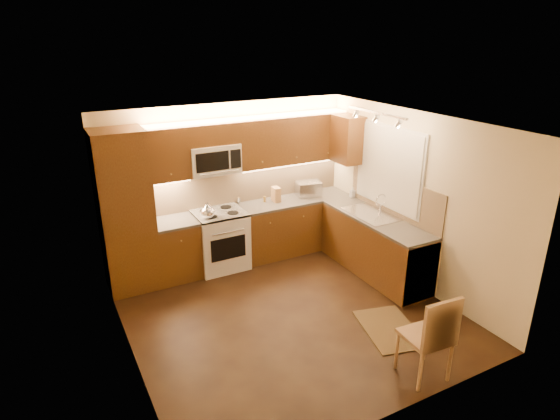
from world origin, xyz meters
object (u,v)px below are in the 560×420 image
knife_block (276,194)px  soap_bottle (353,192)px  sink (371,210)px  kettle (208,210)px  stove (220,240)px  toaster_oven (308,189)px  microwave (213,159)px  dining_chair (426,334)px

knife_block → soap_bottle: knife_block is taller
sink → kettle: size_ratio=3.52×
stove → knife_block: size_ratio=3.89×
toaster_oven → soap_bottle: toaster_oven is taller
knife_block → soap_bottle: size_ratio=1.42×
stove → sink: sink is taller
microwave → soap_bottle: 2.40m
microwave → soap_bottle: size_ratio=4.56×
soap_bottle → sink: bearing=-99.1°
toaster_oven → knife_block: toaster_oven is taller
stove → dining_chair: bearing=-73.7°
microwave → toaster_oven: size_ratio=1.91×
sink → kettle: bearing=156.6°
microwave → knife_block: microwave is taller
stove → soap_bottle: bearing=-8.5°
soap_bottle → dining_chair: (-1.25, -3.04, -0.47)m
soap_bottle → kettle: bearing=-176.3°
microwave → sink: microwave is taller
soap_bottle → toaster_oven: bearing=153.9°
sink → soap_bottle: 0.83m
knife_block → dining_chair: (-0.03, -3.45, -0.51)m
kettle → toaster_oven: 1.88m
sink → toaster_oven: size_ratio=2.16×
sink → dining_chair: 2.51m
sink → soap_bottle: bearing=73.1°
kettle → soap_bottle: kettle is taller
microwave → dining_chair: (0.99, -3.51, -1.21)m
stove → sink: bearing=-29.4°
knife_block → microwave: bearing=-179.8°
sink → microwave: bearing=147.8°
kettle → dining_chair: (1.22, -3.22, -0.53)m
stove → kettle: kettle is taller
sink → toaster_oven: toaster_oven is taller
dining_chair → knife_block: bearing=94.0°
stove → toaster_oven: (1.63, 0.07, 0.56)m
microwave → kettle: microwave is taller
sink → knife_block: (-0.98, 1.20, 0.04)m
soap_bottle → dining_chair: soap_bottle is taller
toaster_oven → knife_block: (-0.61, -0.00, -0.00)m
microwave → toaster_oven: bearing=-2.1°
kettle → soap_bottle: size_ratio=1.46×
microwave → soap_bottle: microwave is taller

